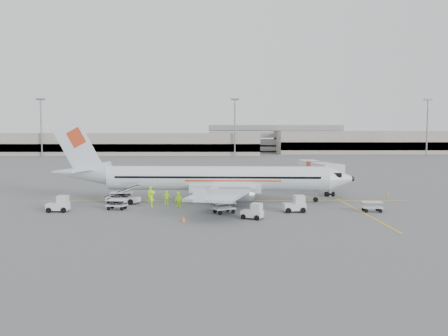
{
  "coord_description": "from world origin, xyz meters",
  "views": [
    {
      "loc": [
        -0.37,
        -51.94,
        7.73
      ],
      "look_at": [
        0.0,
        2.0,
        3.8
      ],
      "focal_mm": 35.0,
      "sensor_mm": 36.0,
      "label": 1
    }
  ],
  "objects": [
    {
      "name": "cart_loaded_b",
      "position": [
        -11.8,
        -2.0,
        0.67
      ],
      "size": [
        2.75,
        1.86,
        1.34
      ],
      "primitive_type": null,
      "rotation": [
        0.0,
        0.0,
        0.14
      ],
      "color": "silver",
      "rests_on": "ground"
    },
    {
      "name": "crew_a",
      "position": [
        -8.59,
        -1.5,
        0.94
      ],
      "size": [
        0.8,
        0.66,
        1.88
      ],
      "primitive_type": "imported",
      "rotation": [
        0.0,
        0.0,
        0.36
      ],
      "color": "#A7E511",
      "rests_on": "ground"
    },
    {
      "name": "cart_loaded_a",
      "position": [
        -11.36,
        -6.32,
        0.53
      ],
      "size": [
        2.16,
        1.44,
        1.06
      ],
      "primitive_type": null,
      "rotation": [
        0.0,
        0.0,
        -0.12
      ],
      "color": "silver",
      "rests_on": "ground"
    },
    {
      "name": "stripe_cross",
      "position": [
        14.0,
        -8.0,
        0.01
      ],
      "size": [
        0.2,
        20.0,
        0.01
      ],
      "primitive_type": "cube",
      "color": "yellow",
      "rests_on": "ground"
    },
    {
      "name": "jet_bridge",
      "position": [
        13.12,
        9.45,
        2.1
      ],
      "size": [
        4.34,
        16.17,
        4.19
      ],
      "primitive_type": null,
      "rotation": [
        0.0,
        0.0,
        0.09
      ],
      "color": "silver",
      "rests_on": "ground"
    },
    {
      "name": "cart_empty_b",
      "position": [
        15.09,
        -7.81,
        0.53
      ],
      "size": [
        2.11,
        1.34,
        1.06
      ],
      "primitive_type": null,
      "rotation": [
        0.0,
        0.0,
        -0.07
      ],
      "color": "silver",
      "rests_on": "ground"
    },
    {
      "name": "crew_c",
      "position": [
        -7.84,
        -4.84,
        0.92
      ],
      "size": [
        0.74,
        1.22,
        1.83
      ],
      "primitive_type": "imported",
      "rotation": [
        0.0,
        0.0,
        1.52
      ],
      "color": "#A7E511",
      "rests_on": "ground"
    },
    {
      "name": "treeline",
      "position": [
        0.0,
        175.0,
        3.0
      ],
      "size": [
        300.0,
        3.0,
        6.0
      ],
      "primitive_type": null,
      "color": "black",
      "rests_on": "ground"
    },
    {
      "name": "terminal_east",
      "position": [
        70.0,
        145.0,
        5.0
      ],
      "size": [
        90.0,
        26.0,
        10.0
      ],
      "primitive_type": null,
      "color": "gray",
      "rests_on": "ground"
    },
    {
      "name": "parking_garage",
      "position": [
        25.0,
        160.0,
        7.0
      ],
      "size": [
        62.0,
        24.0,
        14.0
      ],
      "primitive_type": null,
      "color": "slate",
      "rests_on": "ground"
    },
    {
      "name": "mast_west",
      "position": [
        -70.0,
        118.0,
        11.0
      ],
      "size": [
        3.2,
        1.2,
        22.0
      ],
      "primitive_type": null,
      "color": "slate",
      "rests_on": "ground"
    },
    {
      "name": "mast_center",
      "position": [
        5.0,
        118.0,
        11.0
      ],
      "size": [
        3.2,
        1.2,
        22.0
      ],
      "primitive_type": null,
      "color": "slate",
      "rests_on": "ground"
    },
    {
      "name": "cart_empty_a",
      "position": [
        -0.07,
        -8.64,
        0.56
      ],
      "size": [
        2.48,
        2.13,
        1.12
      ],
      "primitive_type": null,
      "rotation": [
        0.0,
        0.0,
        0.5
      ],
      "color": "silver",
      "rests_on": "ground"
    },
    {
      "name": "tug_mid",
      "position": [
        2.54,
        -11.58,
        0.75
      ],
      "size": [
        2.23,
        1.81,
        1.5
      ],
      "primitive_type": null,
      "rotation": [
        0.0,
        0.0,
        -0.42
      ],
      "color": "silver",
      "rests_on": "ground"
    },
    {
      "name": "cone_stbd",
      "position": [
        -3.78,
        -12.89,
        0.3
      ],
      "size": [
        0.36,
        0.36,
        0.59
      ],
      "primitive_type": "cone",
      "color": "orange",
      "rests_on": "ground"
    },
    {
      "name": "cone_port",
      "position": [
        0.93,
        15.55,
        0.28
      ],
      "size": [
        0.35,
        0.35,
        0.57
      ],
      "primitive_type": "cone",
      "color": "orange",
      "rests_on": "ground"
    },
    {
      "name": "tug_aft",
      "position": [
        -17.07,
        -7.6,
        0.84
      ],
      "size": [
        2.23,
        1.34,
        1.68
      ],
      "primitive_type": null,
      "rotation": [
        0.0,
        0.0,
        0.04
      ],
      "color": "silver",
      "rests_on": "ground"
    },
    {
      "name": "cone_nose",
      "position": [
        21.42,
        4.59,
        0.27
      ],
      "size": [
        0.33,
        0.33,
        0.54
      ],
      "primitive_type": "cone",
      "color": "orange",
      "rests_on": "ground"
    },
    {
      "name": "terminal_west",
      "position": [
        -40.0,
        130.0,
        4.5
      ],
      "size": [
        110.0,
        22.0,
        9.0
      ],
      "primitive_type": null,
      "color": "gray",
      "rests_on": "ground"
    },
    {
      "name": "ground",
      "position": [
        0.0,
        0.0,
        0.0
      ],
      "size": [
        360.0,
        360.0,
        0.0
      ],
      "primitive_type": "plane",
      "color": "#56595B"
    },
    {
      "name": "stripe_lead",
      "position": [
        0.0,
        0.0,
        0.01
      ],
      "size": [
        44.0,
        0.2,
        0.01
      ],
      "primitive_type": "cube",
      "color": "yellow",
      "rests_on": "ground"
    },
    {
      "name": "aircraft",
      "position": [
        -0.77,
        -0.63,
        4.71
      ],
      "size": [
        35.38,
        28.34,
        9.42
      ],
      "primitive_type": null,
      "rotation": [
        0.0,
        0.0,
        -0.05
      ],
      "color": "silver",
      "rests_on": "ground"
    },
    {
      "name": "crew_d",
      "position": [
        -6.4,
        -3.95,
        0.88
      ],
      "size": [
        1.1,
        0.65,
        1.75
      ],
      "primitive_type": "imported",
      "rotation": [
        0.0,
        0.0,
        3.37
      ],
      "color": "#A7E511",
      "rests_on": "ground"
    },
    {
      "name": "tug_fore",
      "position": [
        7.1,
        -7.92,
        0.86
      ],
      "size": [
        2.32,
        1.45,
        1.72
      ],
      "primitive_type": null,
      "rotation": [
        0.0,
        0.0,
        0.08
      ],
      "color": "silver",
      "rests_on": "ground"
    },
    {
      "name": "crew_b",
      "position": [
        -4.98,
        -5.15,
        0.88
      ],
      "size": [
        1.07,
        1.07,
        1.75
      ],
      "primitive_type": "imported",
      "rotation": [
        0.0,
        0.0,
        -0.79
      ],
      "color": "#A7E511",
      "rests_on": "ground"
    },
    {
      "name": "mast_east",
      "position": [
        80.0,
        118.0,
        11.0
      ],
      "size": [
        3.2,
        1.2,
        22.0
      ],
      "primitive_type": null,
      "color": "slate",
      "rests_on": "ground"
    },
    {
      "name": "belt_loader",
      "position": [
        -11.66,
        -2.0,
        1.34
      ],
      "size": [
        5.28,
        3.15,
        2.69
      ],
      "primitive_type": null,
      "rotation": [
        0.0,
        0.0,
        -0.28
      ],
      "color": "silver",
      "rests_on": "ground"
    }
  ]
}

